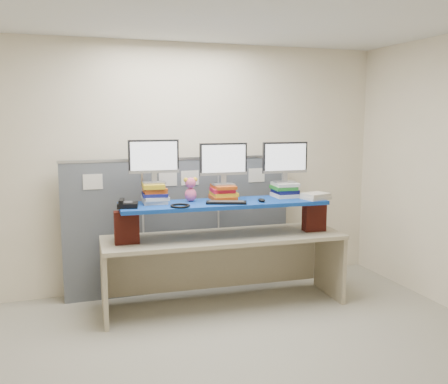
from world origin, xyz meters
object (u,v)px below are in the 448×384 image
object	(u,v)px
desk_phone	(127,204)
monitor_center	(223,161)
monitor_left	(154,159)
desk	(224,250)
keyboard	(226,202)
blue_board	(224,203)
monitor_right	(285,160)

from	to	relation	value
desk_phone	monitor_center	bearing A→B (deg)	19.22
monitor_left	monitor_center	distance (m)	0.72
desk	keyboard	xyz separation A→B (m)	(-0.02, -0.12, 0.52)
blue_board	desk	bearing A→B (deg)	92.80
monitor_left	monitor_right	world-z (taller)	monitor_left
monitor_right	keyboard	distance (m)	0.86
blue_board	monitor_center	size ratio (longest dim) A/B	4.20
desk	desk_phone	size ratio (longest dim) A/B	11.40
desk	monitor_right	bearing A→B (deg)	9.41
desk	keyboard	bearing A→B (deg)	-94.64
monitor_left	monitor_center	bearing A→B (deg)	-0.00
monitor_center	monitor_left	bearing A→B (deg)	180.00
monitor_left	blue_board	bearing A→B (deg)	-9.69
monitor_center	desk	bearing A→B (deg)	-103.13
desk	monitor_center	xyz separation A→B (m)	(0.03, 0.12, 0.91)
desk	monitor_right	distance (m)	1.17
desk	blue_board	bearing A→B (deg)	-87.20
monitor_center	monitor_right	bearing A→B (deg)	0.00
desk	keyboard	size ratio (longest dim) A/B	5.94
monitor_right	keyboard	size ratio (longest dim) A/B	1.19
blue_board	keyboard	xyz separation A→B (m)	(-0.02, -0.12, 0.03)
monitor_left	monitor_center	size ratio (longest dim) A/B	1.00
blue_board	desk_phone	size ratio (longest dim) A/B	9.57
desk	monitor_center	distance (m)	0.92
monitor_right	monitor_center	bearing A→B (deg)	-180.00
monitor_center	keyboard	bearing A→B (deg)	-98.92
blue_board	monitor_right	bearing A→B (deg)	9.41
desk_phone	keyboard	bearing A→B (deg)	5.78
desk	desk_phone	distance (m)	1.13
monitor_center	desk_phone	world-z (taller)	monitor_center
monitor_right	keyboard	world-z (taller)	monitor_right
monitor_left	keyboard	xyz separation A→B (m)	(0.67, -0.27, -0.43)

